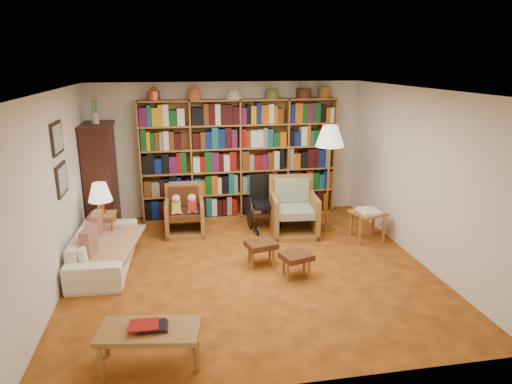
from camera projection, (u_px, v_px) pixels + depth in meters
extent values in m
plane|color=#B65C1C|center=(250.00, 268.00, 6.56)|extent=(5.00, 5.00, 0.00)
plane|color=white|center=(249.00, 90.00, 5.86)|extent=(5.00, 5.00, 0.00)
plane|color=white|center=(228.00, 150.00, 8.58)|extent=(5.00, 0.00, 5.00)
plane|color=white|center=(298.00, 259.00, 3.85)|extent=(5.00, 0.00, 5.00)
plane|color=white|center=(56.00, 193.00, 5.79)|extent=(0.00, 5.00, 5.00)
plane|color=white|center=(419.00, 176.00, 6.64)|extent=(0.00, 5.00, 5.00)
cube|color=#9A652F|center=(240.00, 159.00, 8.50)|extent=(3.60, 0.30, 2.20)
cube|color=#36140E|center=(101.00, 180.00, 7.82)|extent=(0.45, 0.90, 1.80)
cube|color=#36140E|center=(96.00, 125.00, 7.56)|extent=(0.50, 0.95, 0.06)
cylinder|color=beige|center=(95.00, 118.00, 7.53)|extent=(0.12, 0.12, 0.18)
cube|color=black|center=(57.00, 138.00, 5.89)|extent=(0.03, 0.52, 0.42)
cube|color=gray|center=(58.00, 138.00, 5.90)|extent=(0.01, 0.44, 0.34)
cube|color=black|center=(62.00, 179.00, 6.05)|extent=(0.03, 0.52, 0.42)
cube|color=gray|center=(63.00, 179.00, 6.05)|extent=(0.01, 0.44, 0.34)
imported|color=white|center=(105.00, 248.00, 6.57)|extent=(1.90, 0.81, 0.54)
cube|color=beige|center=(108.00, 246.00, 6.57)|extent=(1.00, 1.59, 0.04)
cube|color=maroon|center=(98.00, 228.00, 6.83)|extent=(0.14, 0.39, 0.39)
cube|color=maroon|center=(90.00, 246.00, 6.17)|extent=(0.19, 0.42, 0.41)
cube|color=#9A652F|center=(102.00, 215.00, 7.10)|extent=(0.42, 0.42, 0.04)
cylinder|color=#9A652F|center=(91.00, 237.00, 6.99)|extent=(0.05, 0.05, 0.53)
cylinder|color=#9A652F|center=(113.00, 235.00, 7.05)|extent=(0.05, 0.05, 0.53)
cylinder|color=#9A652F|center=(95.00, 229.00, 7.30)|extent=(0.05, 0.05, 0.53)
cylinder|color=#9A652F|center=(116.00, 228.00, 7.36)|extent=(0.05, 0.05, 0.53)
cylinder|color=#B8873B|center=(101.00, 208.00, 7.06)|extent=(0.12, 0.12, 0.20)
cone|color=beige|center=(100.00, 192.00, 6.99)|extent=(0.37, 0.37, 0.29)
cube|color=#9A652F|center=(185.00, 231.00, 7.85)|extent=(0.67, 0.70, 0.07)
cube|color=#9A652F|center=(167.00, 218.00, 7.73)|extent=(0.08, 0.68, 0.58)
cube|color=#9A652F|center=(202.00, 216.00, 7.83)|extent=(0.08, 0.68, 0.58)
cube|color=#9A652F|center=(184.00, 205.00, 8.03)|extent=(0.66, 0.09, 0.82)
cube|color=#542816|center=(185.00, 214.00, 7.73)|extent=(0.52, 0.59, 0.11)
cube|color=#542816|center=(184.00, 196.00, 7.92)|extent=(0.51, 0.10, 0.35)
cube|color=#C2334C|center=(183.00, 192.00, 8.00)|extent=(0.51, 0.07, 0.36)
cube|color=#9A652F|center=(293.00, 231.00, 7.83)|extent=(0.84, 0.86, 0.09)
cube|color=#9A652F|center=(274.00, 216.00, 7.69)|extent=(0.15, 0.80, 0.68)
cube|color=#9A652F|center=(313.00, 214.00, 7.80)|extent=(0.15, 0.80, 0.68)
cube|color=#9A652F|center=(289.00, 201.00, 8.04)|extent=(0.77, 0.15, 0.96)
cube|color=gray|center=(294.00, 211.00, 7.69)|extent=(0.65, 0.72, 0.13)
cube|color=gray|center=(290.00, 190.00, 7.91)|extent=(0.60, 0.16, 0.41)
cube|color=black|center=(265.00, 204.00, 7.95)|extent=(0.49, 0.49, 0.06)
cube|color=black|center=(263.00, 187.00, 8.09)|extent=(0.46, 0.09, 0.46)
cylinder|color=black|center=(250.00, 212.00, 8.05)|extent=(0.03, 0.57, 0.57)
cylinder|color=black|center=(278.00, 211.00, 8.14)|extent=(0.03, 0.57, 0.57)
cylinder|color=black|center=(258.00, 231.00, 7.76)|extent=(0.03, 0.16, 0.16)
cylinder|color=black|center=(278.00, 229.00, 7.82)|extent=(0.03, 0.16, 0.16)
cylinder|color=#B8873B|center=(326.00, 228.00, 8.05)|extent=(0.31, 0.31, 0.03)
cylinder|color=#B8873B|center=(328.00, 187.00, 7.84)|extent=(0.03, 0.03, 1.55)
cone|color=beige|center=(330.00, 136.00, 7.59)|extent=(0.49, 0.49, 0.35)
cube|color=#9A652F|center=(368.00, 213.00, 7.46)|extent=(0.60, 0.60, 0.04)
cylinder|color=#9A652F|center=(360.00, 232.00, 7.31)|extent=(0.05, 0.05, 0.45)
cylinder|color=#9A652F|center=(384.00, 230.00, 7.37)|extent=(0.05, 0.05, 0.45)
cylinder|color=#9A652F|center=(351.00, 223.00, 7.69)|extent=(0.05, 0.05, 0.45)
cylinder|color=#9A652F|center=(373.00, 222.00, 7.75)|extent=(0.05, 0.05, 0.45)
cube|color=silver|center=(368.00, 211.00, 7.45)|extent=(0.40, 0.45, 0.03)
cube|color=#542816|center=(261.00, 245.00, 6.58)|extent=(0.48, 0.44, 0.08)
cylinder|color=#9A652F|center=(252.00, 260.00, 6.48)|extent=(0.04, 0.04, 0.27)
cylinder|color=#9A652F|center=(273.00, 259.00, 6.54)|extent=(0.04, 0.04, 0.27)
cylinder|color=#9A652F|center=(249.00, 253.00, 6.72)|extent=(0.04, 0.04, 0.27)
cylinder|color=#9A652F|center=(270.00, 252.00, 6.77)|extent=(0.04, 0.04, 0.27)
cube|color=#542816|center=(297.00, 256.00, 6.22)|extent=(0.48, 0.44, 0.08)
cylinder|color=#9A652F|center=(288.00, 272.00, 6.13)|extent=(0.04, 0.04, 0.26)
cylinder|color=#9A652F|center=(309.00, 271.00, 6.18)|extent=(0.04, 0.04, 0.26)
cylinder|color=#9A652F|center=(284.00, 265.00, 6.35)|extent=(0.04, 0.04, 0.26)
cylinder|color=#9A652F|center=(304.00, 263.00, 6.40)|extent=(0.04, 0.04, 0.26)
cube|color=#9A652F|center=(149.00, 331.00, 4.39)|extent=(1.03, 0.63, 0.05)
cylinder|color=#9A652F|center=(101.00, 366.00, 4.18)|extent=(0.06, 0.06, 0.33)
cylinder|color=#9A652F|center=(197.00, 356.00, 4.33)|extent=(0.06, 0.06, 0.33)
cylinder|color=#9A652F|center=(107.00, 341.00, 4.56)|extent=(0.06, 0.06, 0.33)
cylinder|color=#9A652F|center=(195.00, 332.00, 4.70)|extent=(0.06, 0.06, 0.33)
cube|color=brown|center=(149.00, 326.00, 4.38)|extent=(0.31, 0.26, 0.05)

